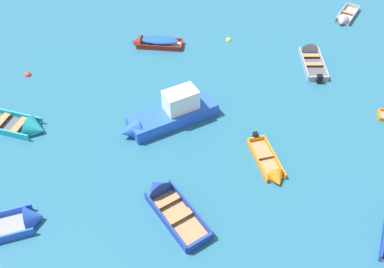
# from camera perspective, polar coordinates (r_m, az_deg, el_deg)

# --- Properties ---
(motor_launch_blue_near_right) EXTENTS (6.04, 2.88, 2.25)m
(motor_launch_blue_near_right) POSITION_cam_1_polar(r_m,az_deg,el_deg) (25.21, -3.20, 2.53)
(motor_launch_blue_near_right) COLOR blue
(motor_launch_blue_near_right) RESTS_ON ground_plane
(rowboat_orange_outer_right) EXTENTS (1.07, 3.64, 0.95)m
(rowboat_orange_outer_right) POSITION_cam_1_polar(r_m,az_deg,el_deg) (23.26, 10.28, -4.57)
(rowboat_orange_outer_right) COLOR #99754C
(rowboat_orange_outer_right) RESTS_ON ground_plane
(rowboat_deep_blue_back_row_left) EXTENTS (2.72, 4.46, 1.34)m
(rowboat_deep_blue_back_row_left) POSITION_cam_1_polar(r_m,az_deg,el_deg) (21.63, -3.43, -8.50)
(rowboat_deep_blue_back_row_left) COLOR #99754C
(rowboat_deep_blue_back_row_left) RESTS_ON ground_plane
(rowboat_grey_near_camera) EXTENTS (2.22, 4.27, 1.22)m
(rowboat_grey_near_camera) POSITION_cam_1_polar(r_m,az_deg,el_deg) (31.80, 15.09, 9.89)
(rowboat_grey_near_camera) COLOR #4C4C51
(rowboat_grey_near_camera) RESTS_ON ground_plane
(rowboat_turquoise_back_row_right) EXTENTS (4.70, 3.65, 1.42)m
(rowboat_turquoise_back_row_right) POSITION_cam_1_polar(r_m,az_deg,el_deg) (26.87, -21.10, 0.91)
(rowboat_turquoise_back_row_right) COLOR #4C4C51
(rowboat_turquoise_back_row_right) RESTS_ON ground_plane
(rowboat_blue_cluster_outer) EXTENTS (4.28, 1.71, 1.36)m
(rowboat_blue_cluster_outer) POSITION_cam_1_polar(r_m,az_deg,el_deg) (22.36, -21.87, -10.70)
(rowboat_blue_cluster_outer) COLOR gray
(rowboat_blue_cluster_outer) RESTS_ON ground_plane
(rowboat_maroon_near_left) EXTENTS (3.78, 2.33, 1.08)m
(rowboat_maroon_near_left) POSITION_cam_1_polar(r_m,az_deg,el_deg) (31.99, -5.28, 11.81)
(rowboat_maroon_near_left) COLOR beige
(rowboat_maroon_near_left) RESTS_ON ground_plane
(rowboat_grey_cluster_inner) EXTENTS (3.01, 2.96, 0.98)m
(rowboat_grey_cluster_inner) POSITION_cam_1_polar(r_m,az_deg,el_deg) (36.74, 19.14, 13.92)
(rowboat_grey_cluster_inner) COLOR beige
(rowboat_grey_cluster_inner) RESTS_ON ground_plane
(mooring_buoy_outer_edge) EXTENTS (0.40, 0.40, 0.40)m
(mooring_buoy_outer_edge) POSITION_cam_1_polar(r_m,az_deg,el_deg) (32.70, 4.77, 12.03)
(mooring_buoy_outer_edge) COLOR yellow
(mooring_buoy_outer_edge) RESTS_ON ground_plane
(mooring_buoy_between_boats_left) EXTENTS (0.44, 0.44, 0.44)m
(mooring_buoy_between_boats_left) POSITION_cam_1_polar(r_m,az_deg,el_deg) (31.05, -20.50, 7.15)
(mooring_buoy_between_boats_left) COLOR red
(mooring_buoy_between_boats_left) RESTS_ON ground_plane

